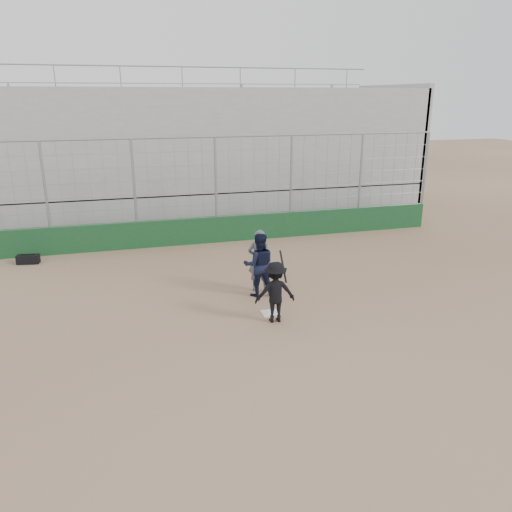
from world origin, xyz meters
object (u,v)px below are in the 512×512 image
object	(u,v)px
batter_at_plate	(275,292)
catcher_crouched	(259,275)
equipment_bag	(28,259)
umpire	(259,264)

from	to	relation	value
batter_at_plate	catcher_crouched	distance (m)	1.73
catcher_crouched	equipment_bag	world-z (taller)	catcher_crouched
catcher_crouched	umpire	world-z (taller)	umpire
umpire	equipment_bag	bearing A→B (deg)	-9.68
umpire	batter_at_plate	bearing A→B (deg)	108.29
umpire	equipment_bag	distance (m)	8.24
batter_at_plate	catcher_crouched	bearing A→B (deg)	87.55
catcher_crouched	equipment_bag	distance (m)	8.33
catcher_crouched	umpire	bearing A→B (deg)	72.35
batter_at_plate	equipment_bag	size ratio (longest dim) A/B	2.30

